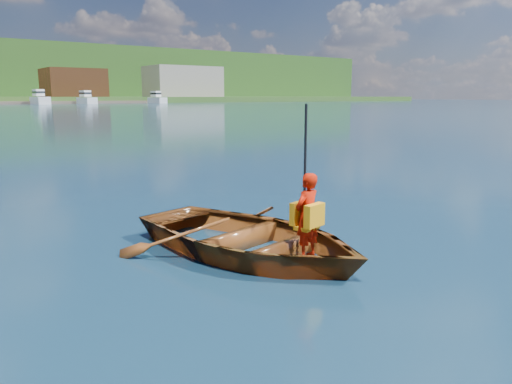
# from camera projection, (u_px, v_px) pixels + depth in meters

# --- Properties ---
(ground) EXTENTS (600.00, 600.00, 0.00)m
(ground) POSITION_uv_depth(u_px,v_px,m) (196.00, 262.00, 6.78)
(ground) COLOR #132644
(ground) RESTS_ON ground
(rowboat) EXTENTS (3.49, 4.29, 0.78)m
(rowboat) POSITION_uv_depth(u_px,v_px,m) (248.00, 238.00, 7.08)
(rowboat) COLOR brown
(rowboat) RESTS_ON ground
(child_paddler) EXTENTS (0.47, 0.41, 2.02)m
(child_paddler) POSITION_uv_depth(u_px,v_px,m) (307.00, 216.00, 6.53)
(child_paddler) COLOR #B71403
(child_paddler) RESTS_ON ground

